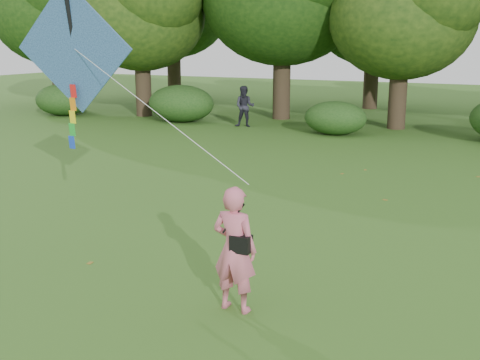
% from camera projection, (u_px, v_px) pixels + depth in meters
% --- Properties ---
extents(ground, '(100.00, 100.00, 0.00)m').
position_uv_depth(ground, '(263.00, 315.00, 8.93)').
color(ground, '#265114').
rests_on(ground, ground).
extents(man_kite_flyer, '(0.72, 0.49, 1.92)m').
position_uv_depth(man_kite_flyer, '(235.00, 249.00, 8.89)').
color(man_kite_flyer, '#CE6177').
rests_on(man_kite_flyer, ground).
extents(bystander_left, '(1.07, 0.92, 1.89)m').
position_uv_depth(bystander_left, '(245.00, 107.00, 27.68)').
color(bystander_left, '#262531').
rests_on(bystander_left, ground).
extents(crossbody_bag, '(0.43, 0.20, 0.74)m').
position_uv_depth(crossbody_bag, '(241.00, 243.00, 8.78)').
color(crossbody_bag, black).
rests_on(crossbody_bag, ground).
extents(flying_kite, '(5.90, 2.21, 3.28)m').
position_uv_depth(flying_kite, '(74.00, 51.00, 11.68)').
color(flying_kite, '#233097').
rests_on(flying_kite, ground).
extents(shrub_band, '(39.15, 3.22, 1.88)m').
position_uv_depth(shrub_band, '(417.00, 118.00, 24.51)').
color(shrub_band, '#264919').
rests_on(shrub_band, ground).
extents(fallen_leaves, '(10.48, 13.06, 0.01)m').
position_uv_depth(fallen_leaves, '(397.00, 210.00, 14.33)').
color(fallen_leaves, olive).
rests_on(fallen_leaves, ground).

